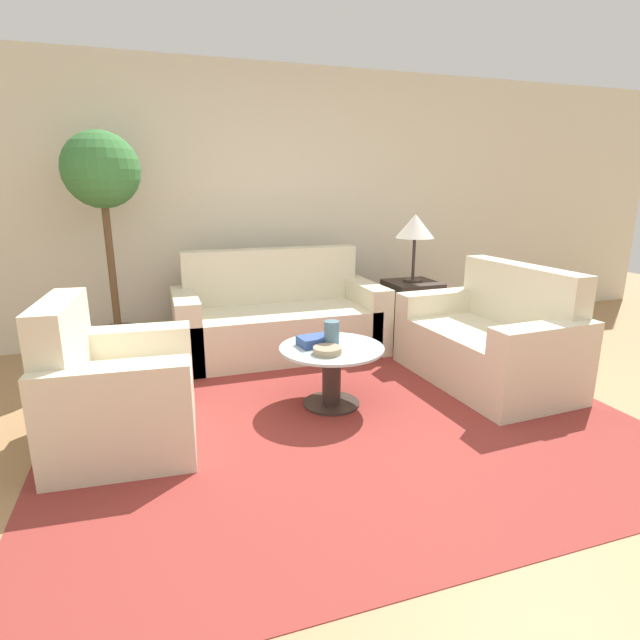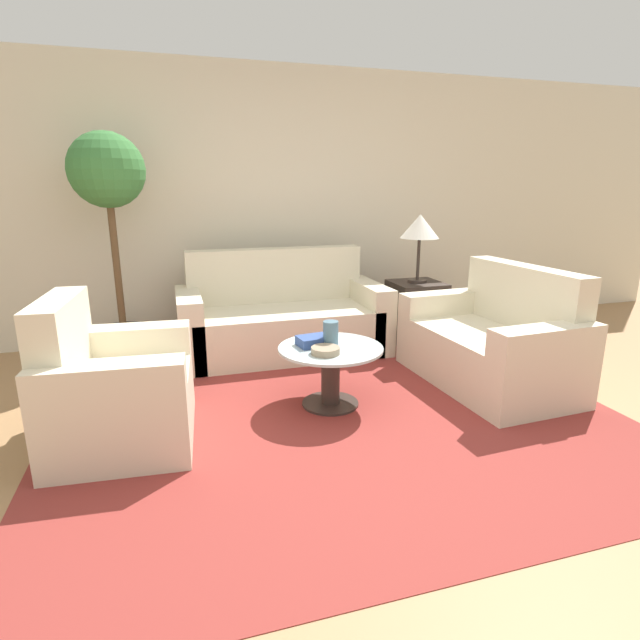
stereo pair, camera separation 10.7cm
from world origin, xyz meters
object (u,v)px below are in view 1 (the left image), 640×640
object	(u,v)px
loveseat	(492,344)
coffee_table	(332,368)
sofa_main	(278,320)
vase	(332,334)
potted_plant	(104,198)
armchair	(113,397)
table_lamp	(415,228)
bowl	(327,350)
book_stack	(314,341)

from	to	relation	value
loveseat	coffee_table	world-z (taller)	loveseat
sofa_main	vase	xyz separation A→B (m)	(0.06, -1.28, 0.22)
loveseat	potted_plant	bearing A→B (deg)	-120.01
armchair	vase	xyz separation A→B (m)	(1.39, 0.10, 0.22)
table_lamp	vase	xyz separation A→B (m)	(-1.25, -1.17, -0.59)
coffee_table	bowl	distance (m)	0.23
potted_plant	table_lamp	bearing A→B (deg)	-6.05
bowl	table_lamp	bearing A→B (deg)	44.46
loveseat	table_lamp	bearing A→B (deg)	-178.40
armchair	table_lamp	xyz separation A→B (m)	(2.63, 1.27, 0.81)
potted_plant	vase	size ratio (longest dim) A/B	10.67
coffee_table	book_stack	size ratio (longest dim) A/B	3.09
loveseat	table_lamp	xyz separation A→B (m)	(-0.09, 1.12, 0.81)
sofa_main	book_stack	world-z (taller)	sofa_main
coffee_table	table_lamp	bearing A→B (deg)	43.20
armchair	bowl	bearing A→B (deg)	-87.12
armchair	potted_plant	distance (m)	1.90
loveseat	bowl	size ratio (longest dim) A/B	7.46
armchair	coffee_table	world-z (taller)	armchair
sofa_main	vase	size ratio (longest dim) A/B	10.28
table_lamp	vase	size ratio (longest dim) A/B	3.55
armchair	vase	distance (m)	1.41
armchair	loveseat	bearing A→B (deg)	-82.77
armchair	vase	world-z (taller)	armchair
armchair	potted_plant	world-z (taller)	potted_plant
vase	table_lamp	bearing A→B (deg)	43.15
sofa_main	bowl	xyz separation A→B (m)	(-0.02, -1.41, 0.16)
loveseat	book_stack	xyz separation A→B (m)	(-1.44, 0.02, 0.17)
coffee_table	bowl	bearing A→B (deg)	-120.88
table_lamp	vase	world-z (taller)	table_lamp
loveseat	coffee_table	bearing A→B (deg)	-91.06
sofa_main	book_stack	bearing A→B (deg)	-92.09
coffee_table	table_lamp	world-z (taller)	table_lamp
loveseat	bowl	world-z (taller)	loveseat
loveseat	table_lamp	distance (m)	1.39
sofa_main	book_stack	size ratio (longest dim) A/B	7.94
armchair	book_stack	bearing A→B (deg)	-78.60
coffee_table	potted_plant	distance (m)	2.33
loveseat	table_lamp	world-z (taller)	table_lamp
armchair	coffee_table	bearing A→B (deg)	-81.78
sofa_main	bowl	bearing A→B (deg)	-90.73
bowl	book_stack	xyz separation A→B (m)	(-0.03, 0.19, 0.01)
coffee_table	potted_plant	bearing A→B (deg)	134.61
book_stack	vase	bearing A→B (deg)	-39.36
potted_plant	book_stack	xyz separation A→B (m)	(1.33, -1.39, -0.93)
potted_plant	vase	xyz separation A→B (m)	(1.44, -1.45, -0.87)
armchair	coffee_table	xyz separation A→B (m)	(1.39, 0.10, -0.02)
table_lamp	bowl	size ratio (longest dim) A/B	3.39
sofa_main	armchair	xyz separation A→B (m)	(-1.33, -1.38, -0.00)
sofa_main	table_lamp	bearing A→B (deg)	-4.76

